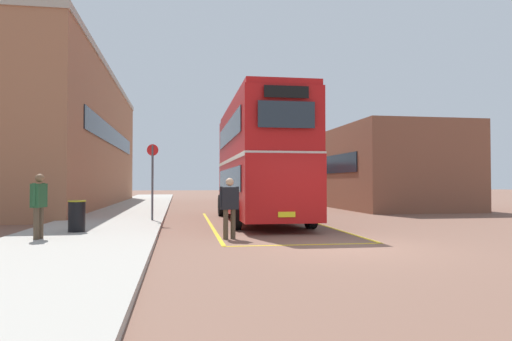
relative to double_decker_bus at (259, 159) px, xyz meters
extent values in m
plane|color=brown|center=(0.69, 6.58, -2.51)|extent=(135.60, 135.60, 0.00)
cube|color=#A39E93|center=(-5.81, 8.98, -2.44)|extent=(4.00, 57.60, 0.14)
cube|color=#9E6647|center=(-10.14, 12.90, 1.60)|extent=(5.46, 25.87, 8.22)
cube|color=#232D38|center=(-7.38, 12.90, 2.01)|extent=(0.06, 19.66, 1.10)
cube|color=#A89E8E|center=(-10.14, 12.90, 5.89)|extent=(5.58, 25.99, 0.36)
cube|color=brown|center=(9.41, 11.07, -0.07)|extent=(6.45, 16.20, 4.88)
cube|color=#19232D|center=(6.16, 11.07, 0.17)|extent=(0.06, 12.31, 1.10)
cylinder|color=black|center=(-1.23, 3.20, -2.01)|extent=(0.29, 1.00, 1.00)
cylinder|color=black|center=(1.32, 3.16, -2.01)|extent=(0.29, 1.00, 1.00)
cylinder|color=black|center=(-1.32, -3.16, -2.01)|extent=(0.29, 1.00, 1.00)
cylinder|color=black|center=(1.23, -3.20, -2.01)|extent=(0.29, 1.00, 1.00)
cube|color=#B71414|center=(0.00, 0.00, -1.11)|extent=(2.62, 10.29, 2.10)
cube|color=#B71414|center=(0.00, 0.00, 0.99)|extent=(2.62, 10.08, 2.10)
cube|color=#B71414|center=(0.00, 0.00, 2.14)|extent=(2.52, 9.98, 0.20)
cube|color=silver|center=(0.00, 0.00, -0.06)|extent=(2.65, 10.19, 0.14)
cube|color=#232D38|center=(-1.26, 0.02, -0.81)|extent=(0.15, 8.41, 0.84)
cube|color=#232D38|center=(-1.26, 0.02, 1.09)|extent=(0.15, 8.41, 0.84)
cube|color=#232D38|center=(1.26, -0.02, -0.81)|extent=(0.15, 8.41, 0.84)
cube|color=#232D38|center=(1.26, -0.02, 1.09)|extent=(0.15, 8.41, 0.84)
cube|color=#232D38|center=(-0.07, -5.15, 1.09)|extent=(1.73, 0.07, 0.80)
cube|color=black|center=(-0.07, -5.15, 1.77)|extent=(1.36, 0.06, 0.36)
cube|color=#232D38|center=(0.07, 5.15, -0.71)|extent=(1.98, 0.07, 1.00)
cube|color=yellow|center=(-0.07, -5.15, -1.88)|extent=(0.52, 0.04, 0.16)
cylinder|color=black|center=(2.00, 20.52, -2.05)|extent=(0.30, 0.93, 0.92)
cylinder|color=black|center=(4.45, 20.42, -2.05)|extent=(0.30, 0.93, 0.92)
cylinder|color=black|center=(1.79, 15.67, -2.05)|extent=(0.30, 0.93, 0.92)
cylinder|color=black|center=(4.24, 15.56, -2.05)|extent=(0.30, 0.93, 0.92)
cube|color=#B71414|center=(3.12, 18.04, -0.91)|extent=(2.73, 8.19, 2.60)
cube|color=silver|center=(3.12, 18.04, 0.45)|extent=(2.57, 7.86, 0.12)
cube|color=#232D38|center=(1.91, 18.10, -0.56)|extent=(0.32, 6.47, 0.96)
cube|color=#232D38|center=(4.32, 17.99, -0.56)|extent=(0.32, 6.47, 0.96)
cube|color=#232D38|center=(3.30, 22.11, -0.61)|extent=(1.90, 0.12, 1.10)
cylinder|color=#473828|center=(-1.73, -5.65, -2.10)|extent=(0.14, 0.14, 0.83)
cylinder|color=#473828|center=(-1.94, -5.70, -2.10)|extent=(0.14, 0.14, 0.83)
cube|color=black|center=(-1.84, -5.67, -1.38)|extent=(0.52, 0.33, 0.62)
cylinder|color=black|center=(-1.60, -5.61, -1.35)|extent=(0.09, 0.09, 0.59)
cylinder|color=black|center=(-2.07, -5.73, -1.35)|extent=(0.09, 0.09, 0.59)
sphere|color=tan|center=(-1.83, -5.69, -0.92)|extent=(0.22, 0.22, 0.22)
cylinder|color=#473828|center=(-6.72, -5.89, -1.97)|extent=(0.14, 0.14, 0.81)
cylinder|color=#473828|center=(-6.76, -6.10, -1.97)|extent=(0.14, 0.14, 0.81)
cube|color=#1E4728|center=(-6.74, -6.00, -1.27)|extent=(0.31, 0.51, 0.60)
cylinder|color=#1E4728|center=(-6.69, -5.77, -1.24)|extent=(0.09, 0.09, 0.57)
cylinder|color=#1E4728|center=(-6.79, -6.23, -1.24)|extent=(0.09, 0.09, 0.57)
sphere|color=brown|center=(-6.72, -6.00, -0.83)|extent=(0.22, 0.22, 0.22)
cylinder|color=black|center=(-6.16, -4.31, -1.94)|extent=(0.48, 0.48, 0.87)
cylinder|color=olive|center=(-6.16, -4.31, -1.48)|extent=(0.51, 0.51, 0.04)
cylinder|color=#4C4C51|center=(-4.21, -0.41, -0.94)|extent=(0.08, 0.08, 2.86)
cylinder|color=red|center=(-4.21, -0.41, 0.31)|extent=(0.44, 0.12, 0.44)
cube|color=gold|center=(-2.04, -1.00, -2.51)|extent=(0.30, 12.25, 0.01)
cube|color=gold|center=(2.04, -1.06, -2.51)|extent=(0.30, 12.25, 0.01)
cube|color=gold|center=(-0.09, -7.15, -2.51)|extent=(4.20, 0.18, 0.01)
camera|label=1|loc=(-3.26, -18.56, -0.93)|focal=32.63mm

